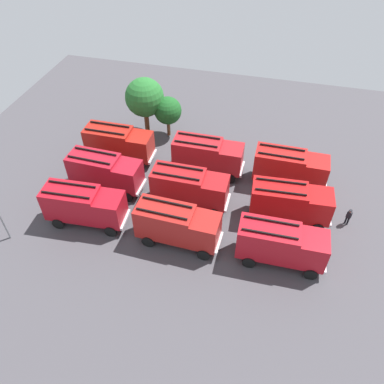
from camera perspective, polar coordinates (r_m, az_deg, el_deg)
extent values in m
plane|color=#423F44|center=(36.94, 0.00, -1.58)|extent=(54.64, 54.64, 0.00)
cube|color=#A7111C|center=(34.16, -11.97, -2.47)|extent=(2.35, 2.63, 2.60)
cube|color=#8C9EAD|center=(33.61, -10.37, -2.35)|extent=(0.21, 2.13, 1.46)
cube|color=#A7111C|center=(35.37, -17.30, -1.47)|extent=(4.94, 2.79, 2.90)
cube|color=black|center=(34.77, -17.38, 1.14)|extent=(4.32, 0.38, 0.12)
cube|color=black|center=(33.91, -18.30, -0.40)|extent=(4.32, 0.38, 0.12)
cube|color=silver|center=(34.61, -9.84, -4.08)|extent=(0.34, 2.38, 0.28)
cylinder|color=black|center=(35.95, -10.68, -2.89)|extent=(1.12, 0.42, 1.10)
cylinder|color=black|center=(34.49, -11.95, -5.71)|extent=(1.12, 0.42, 1.10)
cylinder|color=black|center=(37.75, -17.69, -1.79)|extent=(1.12, 0.42, 1.10)
cylinder|color=black|center=(36.36, -19.19, -4.41)|extent=(1.12, 0.42, 1.10)
cube|color=maroon|center=(31.73, 2.03, -5.82)|extent=(2.29, 2.58, 2.60)
cube|color=#8C9EAD|center=(31.35, 3.91, -5.85)|extent=(0.16, 2.13, 1.46)
cube|color=maroon|center=(32.33, -3.98, -4.30)|extent=(4.89, 2.68, 2.90)
cube|color=black|center=(31.64, -3.70, -1.51)|extent=(4.32, 0.28, 0.12)
cube|color=black|center=(30.75, -4.55, -3.24)|extent=(4.32, 0.28, 0.12)
cube|color=silver|center=(32.46, 4.04, -7.59)|extent=(0.29, 2.38, 0.28)
cylinder|color=black|center=(33.64, 2.83, -6.12)|extent=(1.11, 0.39, 1.10)
cylinder|color=black|center=(32.17, 1.75, -9.25)|extent=(1.11, 0.39, 1.10)
cylinder|color=black|center=(34.65, -5.06, -4.36)|extent=(1.11, 0.39, 1.10)
cylinder|color=black|center=(33.23, -6.50, -7.29)|extent=(1.11, 0.39, 1.10)
cube|color=#AB131D|center=(31.94, 17.43, -8.14)|extent=(2.23, 2.53, 2.60)
cube|color=#8C9EAD|center=(31.88, 19.41, -8.05)|extent=(0.11, 2.13, 1.46)
cube|color=#AB131D|center=(31.49, 11.19, -7.02)|extent=(4.83, 2.56, 2.90)
cube|color=black|center=(30.79, 11.70, -4.19)|extent=(4.32, 0.18, 0.12)
cube|color=black|center=(29.86, 11.47, -6.09)|extent=(4.32, 0.18, 0.12)
cube|color=silver|center=(33.01, 19.08, -9.68)|extent=(0.23, 2.38, 0.28)
cylinder|color=black|center=(33.91, 17.24, -8.27)|extent=(1.10, 0.36, 1.10)
cylinder|color=black|center=(32.43, 17.18, -11.53)|extent=(1.10, 0.36, 1.10)
cylinder|color=black|center=(33.54, 8.96, -7.00)|extent=(1.10, 0.36, 1.10)
cylinder|color=black|center=(32.04, 8.43, -10.23)|extent=(1.10, 0.36, 1.10)
cube|color=maroon|center=(37.06, -9.38, 2.33)|extent=(2.29, 2.58, 2.60)
cube|color=#8C9EAD|center=(36.48, -7.93, 2.41)|extent=(0.15, 2.13, 1.46)
cube|color=maroon|center=(38.38, -14.19, 3.43)|extent=(4.89, 2.67, 2.90)
cube|color=black|center=(37.88, -14.13, 5.89)|extent=(4.32, 0.27, 0.12)
cube|color=black|center=(36.97, -15.08, 4.62)|extent=(4.32, 0.27, 0.12)
cube|color=silver|center=(37.40, -7.50, 0.68)|extent=(0.28, 2.38, 0.28)
cylinder|color=black|center=(38.80, -8.16, 1.68)|extent=(1.11, 0.39, 1.10)
cylinder|color=black|center=(37.24, -9.55, -0.69)|extent=(1.11, 0.39, 1.10)
cylinder|color=black|center=(40.75, -14.53, 2.93)|extent=(1.11, 0.39, 1.10)
cylinder|color=black|center=(39.26, -16.09, 0.73)|extent=(1.11, 0.39, 1.10)
cube|color=maroon|center=(35.03, 3.48, 0.04)|extent=(2.20, 2.50, 2.60)
cube|color=#8C9EAD|center=(34.70, 5.20, 0.12)|extent=(0.08, 2.13, 1.46)
cube|color=maroon|center=(35.52, -2.04, 1.18)|extent=(4.80, 2.51, 2.90)
cube|color=black|center=(34.99, -1.79, 3.82)|extent=(4.32, 0.13, 0.12)
cube|color=black|center=(33.99, -2.42, 2.38)|extent=(4.32, 0.13, 0.12)
cube|color=silver|center=(35.71, 5.29, -1.63)|extent=(0.20, 2.38, 0.28)
cylinder|color=black|center=(36.93, 4.07, -0.52)|extent=(1.10, 0.35, 1.10)
cylinder|color=black|center=(35.26, 3.29, -3.15)|extent=(1.10, 0.35, 1.10)
cylinder|color=black|center=(37.79, -3.22, 0.76)|extent=(1.10, 0.35, 1.10)
cylinder|color=black|center=(36.16, -4.32, -1.74)|extent=(1.10, 0.35, 1.10)
cube|color=#AB1112|center=(35.46, 18.23, -1.96)|extent=(2.36, 2.64, 2.60)
cube|color=#8C9EAD|center=(35.46, 20.00, -1.81)|extent=(0.22, 2.13, 1.46)
cube|color=#AB1112|center=(34.88, 12.67, -1.09)|extent=(4.95, 2.80, 2.90)
cube|color=black|center=(34.34, 13.09, 1.57)|extent=(4.32, 0.40, 0.12)
cube|color=black|center=(33.32, 13.05, 0.02)|extent=(4.32, 0.40, 0.12)
cube|color=silver|center=(36.49, 19.68, -3.46)|extent=(0.35, 2.38, 0.28)
cylinder|color=black|center=(37.40, 17.93, -2.38)|extent=(1.12, 0.42, 1.10)
cylinder|color=black|center=(35.75, 18.10, -5.10)|extent=(1.12, 0.42, 1.10)
cylinder|color=black|center=(36.84, 10.47, -1.45)|extent=(1.12, 0.42, 1.10)
cylinder|color=black|center=(35.15, 10.26, -4.17)|extent=(1.12, 0.42, 1.10)
cube|color=maroon|center=(40.59, -7.59, 6.73)|extent=(2.22, 2.51, 2.60)
cube|color=#8C9EAD|center=(40.08, -6.21, 6.89)|extent=(0.09, 2.13, 1.46)
cube|color=maroon|center=(41.75, -12.16, 7.49)|extent=(4.82, 2.53, 2.90)
cube|color=black|center=(41.38, -12.11, 9.80)|extent=(4.32, 0.15, 0.12)
cube|color=black|center=(40.37, -12.87, 8.73)|extent=(4.32, 0.15, 0.12)
cube|color=silver|center=(40.92, -5.86, 5.22)|extent=(0.22, 2.38, 0.28)
cylinder|color=black|center=(42.34, -6.60, 5.96)|extent=(1.10, 0.36, 1.10)
cylinder|color=black|center=(40.61, -7.69, 3.95)|extent=(1.10, 0.36, 1.10)
cylinder|color=black|center=(44.07, -12.67, 6.79)|extent=(1.10, 0.36, 1.10)
cylinder|color=black|center=(42.40, -13.94, 4.88)|extent=(1.10, 0.36, 1.10)
cube|color=maroon|center=(38.81, 5.85, 4.94)|extent=(2.21, 2.51, 2.60)
cube|color=#8C9EAD|center=(38.54, 7.42, 5.05)|extent=(0.09, 2.13, 1.46)
cube|color=maroon|center=(39.19, 0.80, 5.91)|extent=(4.81, 2.52, 2.90)
cube|color=black|center=(38.80, 1.06, 8.35)|extent=(4.32, 0.14, 0.12)
cube|color=black|center=(37.71, 0.58, 7.18)|extent=(4.32, 0.14, 0.12)
cube|color=silver|center=(39.45, 7.45, 3.35)|extent=(0.21, 2.38, 0.28)
cylinder|color=black|center=(40.69, 6.26, 4.21)|extent=(1.10, 0.36, 1.10)
cylinder|color=black|center=(38.87, 5.68, 2.04)|extent=(1.10, 0.36, 1.10)
cylinder|color=black|center=(41.38, -0.46, 5.27)|extent=(1.10, 0.36, 1.10)
cylinder|color=black|center=(39.59, -1.32, 3.18)|extent=(1.10, 0.36, 1.10)
cube|color=#AD1817|center=(38.97, 17.85, 2.94)|extent=(2.22, 2.51, 2.60)
cube|color=#8C9EAD|center=(38.92, 19.46, 3.01)|extent=(0.09, 2.13, 1.46)
cube|color=#AD1817|center=(38.64, 12.81, 4.03)|extent=(4.82, 2.53, 2.90)
cube|color=black|center=(38.25, 13.27, 6.48)|extent=(4.32, 0.15, 0.12)
cube|color=black|center=(37.14, 13.08, 5.25)|extent=(4.32, 0.15, 0.12)
cube|color=silver|center=(39.84, 19.19, 1.37)|extent=(0.21, 2.38, 0.28)
cylinder|color=black|center=(40.89, 17.71, 2.29)|extent=(1.10, 0.36, 1.10)
cylinder|color=black|center=(39.07, 17.61, 0.06)|extent=(1.10, 0.36, 1.10)
cylinder|color=black|center=(40.63, 10.93, 3.51)|extent=(1.10, 0.36, 1.10)
cylinder|color=black|center=(38.80, 10.52, 1.32)|extent=(1.10, 0.36, 1.10)
cylinder|color=black|center=(40.43, -11.89, 2.87)|extent=(0.16, 0.16, 0.85)
cylinder|color=black|center=(40.59, -11.91, 3.06)|extent=(0.16, 0.16, 0.85)
cube|color=#B7140F|center=(40.01, -12.06, 3.83)|extent=(0.41, 0.48, 0.74)
sphere|color=beige|center=(39.71, -12.16, 4.37)|extent=(0.24, 0.24, 0.24)
cylinder|color=#B7140F|center=(39.65, -12.18, 4.48)|extent=(0.30, 0.30, 0.07)
cylinder|color=black|center=(37.47, 22.12, -4.03)|extent=(0.16, 0.16, 0.81)
cylinder|color=black|center=(37.51, 21.84, -3.87)|extent=(0.16, 0.16, 0.81)
cube|color=black|center=(36.98, 22.28, -3.16)|extent=(0.48, 0.42, 0.70)
sphere|color=beige|center=(36.66, 22.47, -2.66)|extent=(0.23, 0.23, 0.23)
cylinder|color=black|center=(36.60, 22.51, -2.56)|extent=(0.28, 0.28, 0.07)
cylinder|color=brown|center=(45.67, -6.71, 10.29)|extent=(0.54, 0.54, 2.71)
sphere|color=#236628|center=(44.02, -7.05, 13.77)|extent=(4.33, 4.33, 4.33)
cylinder|color=brown|center=(45.14, -3.48, 9.49)|extent=(0.39, 0.39, 1.93)
sphere|color=#19511E|center=(43.91, -3.61, 11.97)|extent=(3.10, 3.10, 3.10)
cone|color=#F2600C|center=(41.98, 5.35, 5.29)|extent=(0.43, 0.43, 0.62)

